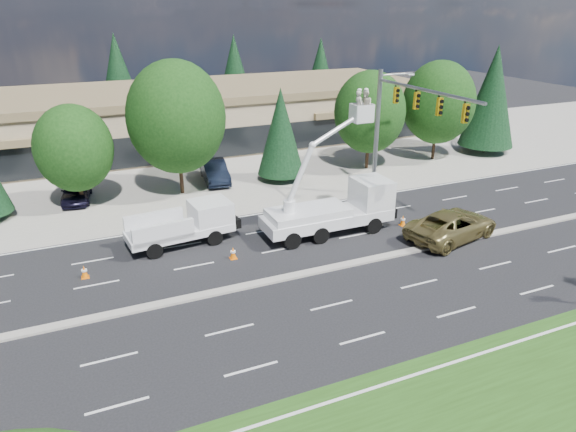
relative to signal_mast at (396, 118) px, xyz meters
name	(u,v)px	position (x,y,z in m)	size (l,w,h in m)	color
ground	(303,275)	(-10.03, -7.04, -6.06)	(140.00, 140.00, 0.00)	black
concrete_apron	(205,170)	(-10.03, 12.96, -6.05)	(140.00, 22.00, 0.01)	gray
road_median	(303,274)	(-10.03, -7.04, -6.00)	(120.00, 0.55, 0.12)	gray
strip_mall	(177,115)	(-10.03, 22.93, -3.23)	(50.40, 15.40, 5.50)	tan
tree_front_c	(74,148)	(-20.03, 7.96, -1.89)	(5.14, 5.14, 7.13)	#332114
tree_front_d	(176,117)	(-13.03, 7.96, -0.38)	(6.99, 6.99, 9.70)	#332114
tree_front_e	(281,132)	(-5.03, 7.96, -2.14)	(3.71, 3.71, 7.31)	#332114
tree_front_f	(370,112)	(2.97, 7.96, -1.25)	(5.92, 5.92, 8.22)	#332114
tree_front_g	(439,103)	(9.97, 7.96, -0.95)	(6.29, 6.29, 8.73)	#332114
tree_front_h	(492,96)	(15.97, 7.96, -0.79)	(4.98, 4.98, 9.82)	#332114
tree_back_b	(118,76)	(-14.03, 34.96, -0.60)	(5.16, 5.16, 10.17)	#332114
tree_back_c	(235,72)	(-0.03, 34.96, -0.86)	(4.92, 4.92, 9.69)	#332114
tree_back_d	(320,71)	(11.97, 34.96, -1.21)	(4.58, 4.58, 9.03)	#332114
signal_mast	(396,118)	(0.00, 0.00, 0.00)	(2.76, 10.16, 9.00)	gray
utility_pickup	(187,228)	(-14.62, -0.80, -5.09)	(6.29, 2.87, 2.34)	white
bucket_truck	(338,204)	(-5.76, -2.84, -4.22)	(8.12, 2.64, 8.68)	white
traffic_cone_a	(84,272)	(-20.51, -2.83, -5.72)	(0.40, 0.40, 0.70)	orange
traffic_cone_b	(233,253)	(-12.81, -3.81, -5.72)	(0.40, 0.40, 0.70)	orange
traffic_cone_c	(289,236)	(-9.08, -3.01, -5.72)	(0.40, 0.40, 0.70)	orange
traffic_cone_d	(403,220)	(-1.46, -3.69, -5.72)	(0.40, 0.40, 0.70)	orange
minivan	(452,225)	(0.10, -6.44, -5.19)	(2.87, 6.23, 1.73)	olive
parked_car_west	(76,190)	(-20.33, 9.37, -5.27)	(1.85, 4.59, 1.56)	black
parked_car_east	(215,171)	(-10.03, 9.67, -5.22)	(1.77, 5.08, 1.67)	black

